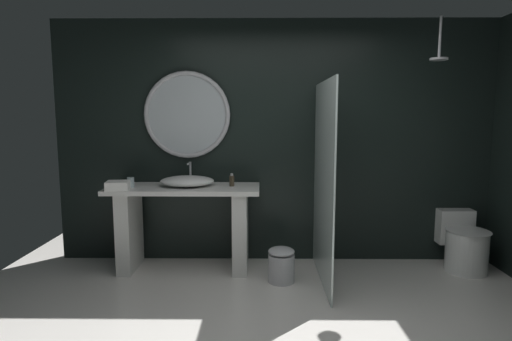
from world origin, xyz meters
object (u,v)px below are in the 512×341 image
(folded_hand_towel, at_px, (118,185))
(waste_bin, at_px, (281,264))
(round_wall_mirror, at_px, (187,115))
(vessel_sink, at_px, (187,181))
(soap_dispenser, at_px, (232,181))
(toilet, at_px, (464,245))
(tumbler_cup, at_px, (131,182))
(rain_shower_head, at_px, (439,53))

(folded_hand_towel, bearing_deg, waste_bin, -5.24)
(round_wall_mirror, height_order, folded_hand_towel, round_wall_mirror)
(vessel_sink, distance_m, round_wall_mirror, 0.72)
(soap_dispenser, distance_m, toilet, 2.50)
(round_wall_mirror, relative_size, waste_bin, 2.71)
(round_wall_mirror, bearing_deg, waste_bin, -32.03)
(vessel_sink, xyz_separation_m, tumbler_cup, (-0.56, -0.09, -0.00))
(tumbler_cup, height_order, round_wall_mirror, round_wall_mirror)
(tumbler_cup, bearing_deg, round_wall_mirror, 32.09)
(rain_shower_head, bearing_deg, toilet, 25.33)
(toilet, bearing_deg, round_wall_mirror, 174.83)
(round_wall_mirror, height_order, rain_shower_head, rain_shower_head)
(waste_bin, bearing_deg, soap_dispenser, 143.25)
(vessel_sink, height_order, round_wall_mirror, round_wall_mirror)
(waste_bin, distance_m, folded_hand_towel, 1.77)
(toilet, xyz_separation_m, folded_hand_towel, (-3.50, -0.21, 0.65))
(toilet, bearing_deg, soap_dispenser, 179.62)
(round_wall_mirror, distance_m, toilet, 3.20)
(waste_bin, height_order, folded_hand_towel, folded_hand_towel)
(round_wall_mirror, bearing_deg, toilet, -5.17)
(rain_shower_head, xyz_separation_m, waste_bin, (-1.46, -0.14, -2.00))
(soap_dispenser, height_order, folded_hand_towel, soap_dispenser)
(vessel_sink, bearing_deg, rain_shower_head, -5.56)
(round_wall_mirror, distance_m, rain_shower_head, 2.55)
(round_wall_mirror, xyz_separation_m, folded_hand_towel, (-0.61, -0.47, -0.68))
(toilet, height_order, waste_bin, toilet)
(round_wall_mirror, bearing_deg, folded_hand_towel, -142.45)
(tumbler_cup, distance_m, folded_hand_towel, 0.16)
(rain_shower_head, height_order, toilet, rain_shower_head)
(soap_dispenser, height_order, waste_bin, soap_dispenser)
(vessel_sink, relative_size, tumbler_cup, 5.37)
(soap_dispenser, xyz_separation_m, rain_shower_head, (1.95, -0.23, 1.24))
(tumbler_cup, relative_size, soap_dispenser, 0.78)
(soap_dispenser, height_order, toilet, soap_dispenser)
(waste_bin, bearing_deg, vessel_sink, 158.57)
(rain_shower_head, relative_size, folded_hand_towel, 1.85)
(rain_shower_head, relative_size, toilet, 0.65)
(vessel_sink, relative_size, toilet, 0.91)
(round_wall_mirror, distance_m, folded_hand_towel, 1.03)
(tumbler_cup, xyz_separation_m, soap_dispenser, (1.02, 0.08, 0.01))
(rain_shower_head, distance_m, waste_bin, 2.48)
(tumbler_cup, relative_size, rain_shower_head, 0.26)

